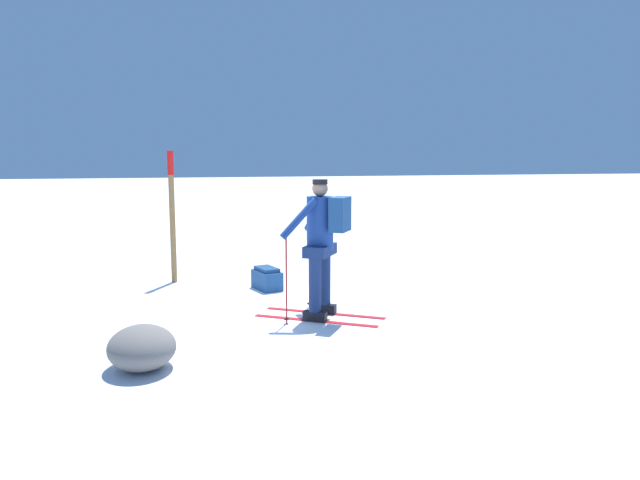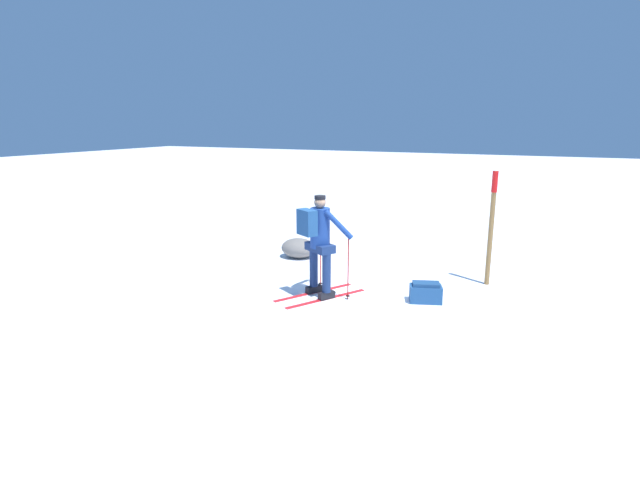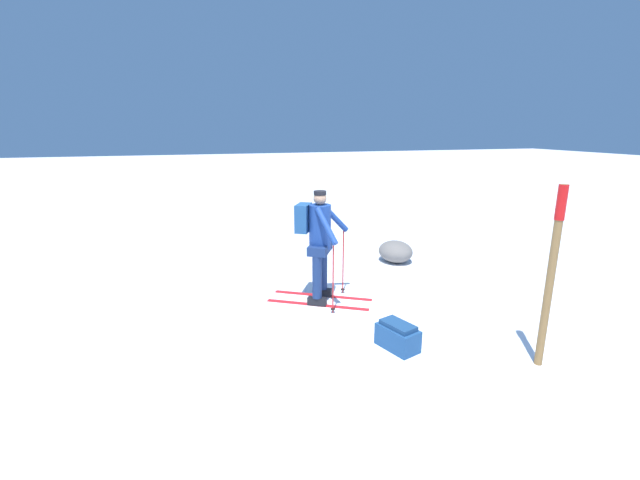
# 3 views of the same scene
# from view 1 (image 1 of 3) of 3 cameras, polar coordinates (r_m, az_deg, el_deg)

# --- Properties ---
(ground_plane) EXTENTS (80.00, 80.00, 0.00)m
(ground_plane) POSITION_cam_1_polar(r_m,az_deg,el_deg) (8.77, -4.75, -6.10)
(ground_plane) COLOR white
(skier) EXTENTS (1.26, 1.68, 1.80)m
(skier) POSITION_cam_1_polar(r_m,az_deg,el_deg) (7.98, 0.21, 0.22)
(skier) COLOR red
(skier) RESTS_ON ground_plane
(dropped_backpack) EXTENTS (0.61, 0.46, 0.35)m
(dropped_backpack) POSITION_cam_1_polar(r_m,az_deg,el_deg) (9.80, -4.87, -3.56)
(dropped_backpack) COLOR navy
(dropped_backpack) RESTS_ON ground_plane
(trail_marker) EXTENTS (0.10, 0.10, 2.15)m
(trail_marker) POSITION_cam_1_polar(r_m,az_deg,el_deg) (10.41, -13.38, 2.96)
(trail_marker) COLOR olive
(trail_marker) RESTS_ON ground_plane
(rock_boulder) EXTENTS (0.80, 0.68, 0.44)m
(rock_boulder) POSITION_cam_1_polar(r_m,az_deg,el_deg) (6.55, -15.98, -9.43)
(rock_boulder) COLOR slate
(rock_boulder) RESTS_ON ground_plane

